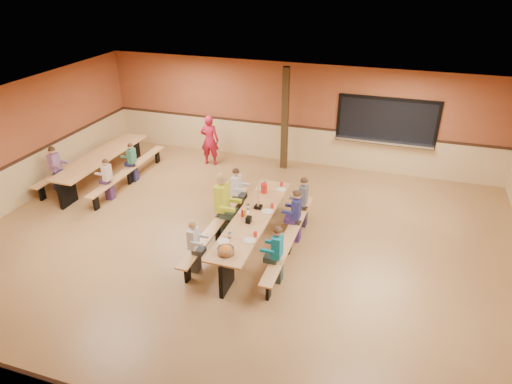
% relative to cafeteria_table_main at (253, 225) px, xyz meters
% --- Properties ---
extents(ground, '(12.00, 12.00, 0.00)m').
position_rel_cafeteria_table_main_xyz_m(ground, '(-0.26, -0.11, -0.53)').
color(ground, brown).
rests_on(ground, ground).
extents(room_envelope, '(12.04, 10.04, 3.02)m').
position_rel_cafeteria_table_main_xyz_m(room_envelope, '(-0.26, -0.11, 0.16)').
color(room_envelope, brown).
rests_on(room_envelope, ground).
extents(kitchen_pass_through, '(2.78, 0.28, 1.38)m').
position_rel_cafeteria_table_main_xyz_m(kitchen_pass_through, '(2.34, 4.85, 0.96)').
color(kitchen_pass_through, black).
rests_on(kitchen_pass_through, ground).
extents(structural_post, '(0.18, 0.18, 3.00)m').
position_rel_cafeteria_table_main_xyz_m(structural_post, '(-0.46, 4.29, 0.97)').
color(structural_post, '#302110').
rests_on(structural_post, ground).
extents(cafeteria_table_main, '(1.91, 3.70, 0.74)m').
position_rel_cafeteria_table_main_xyz_m(cafeteria_table_main, '(0.00, 0.00, 0.00)').
color(cafeteria_table_main, '#BF834B').
rests_on(cafeteria_table_main, ground).
extents(cafeteria_table_second, '(1.91, 3.70, 0.74)m').
position_rel_cafeteria_table_main_xyz_m(cafeteria_table_second, '(-5.07, 1.87, 0.00)').
color(cafeteria_table_second, '#BF834B').
rests_on(cafeteria_table_second, ground).
extents(seated_child_white_left, '(0.34, 0.28, 1.14)m').
position_rel_cafeteria_table_main_xyz_m(seated_child_white_left, '(-0.83, -1.20, 0.05)').
color(seated_child_white_left, silver).
rests_on(seated_child_white_left, ground).
extents(seated_adult_yellow, '(0.50, 0.41, 1.47)m').
position_rel_cafeteria_table_main_xyz_m(seated_adult_yellow, '(-0.83, 0.31, 0.21)').
color(seated_adult_yellow, '#C9D626').
rests_on(seated_adult_yellow, ground).
extents(seated_child_grey_left, '(0.37, 0.30, 1.21)m').
position_rel_cafeteria_table_main_xyz_m(seated_child_grey_left, '(-0.83, 1.21, 0.08)').
color(seated_child_grey_left, silver).
rests_on(seated_child_grey_left, ground).
extents(seated_child_teal_right, '(0.37, 0.30, 1.21)m').
position_rel_cafeteria_table_main_xyz_m(seated_child_teal_right, '(0.83, -1.00, 0.08)').
color(seated_child_teal_right, '#0F6E89').
rests_on(seated_child_teal_right, ground).
extents(seated_child_navy_right, '(0.37, 0.30, 1.22)m').
position_rel_cafeteria_table_main_xyz_m(seated_child_navy_right, '(0.83, 0.52, 0.08)').
color(seated_child_navy_right, navy).
rests_on(seated_child_navy_right, ground).
extents(seated_child_char_right, '(0.37, 0.30, 1.22)m').
position_rel_cafeteria_table_main_xyz_m(seated_child_char_right, '(0.83, 1.19, 0.08)').
color(seated_child_char_right, '#4E5159').
rests_on(seated_child_char_right, ground).
extents(seated_child_purple_sec, '(0.38, 0.31, 1.22)m').
position_rel_cafeteria_table_main_xyz_m(seated_child_purple_sec, '(-5.89, 0.97, 0.08)').
color(seated_child_purple_sec, '#8B5C89').
rests_on(seated_child_purple_sec, ground).
extents(seated_child_green_sec, '(0.32, 0.26, 1.11)m').
position_rel_cafeteria_table_main_xyz_m(seated_child_green_sec, '(-4.24, 2.08, 0.03)').
color(seated_child_green_sec, '#32745B').
rests_on(seated_child_green_sec, ground).
extents(seated_child_tan_sec, '(0.32, 0.26, 1.11)m').
position_rel_cafeteria_table_main_xyz_m(seated_child_tan_sec, '(-4.24, 0.92, 0.03)').
color(seated_child_tan_sec, '#C5AD9C').
rests_on(seated_child_tan_sec, ground).
extents(standing_woman, '(0.60, 0.43, 1.54)m').
position_rel_cafeteria_table_main_xyz_m(standing_woman, '(-2.65, 3.85, 0.24)').
color(standing_woman, '#AE132B').
rests_on(standing_woman, ground).
extents(punch_pitcher, '(0.16, 0.16, 0.22)m').
position_rel_cafeteria_table_main_xyz_m(punch_pitcher, '(-0.11, 1.14, 0.32)').
color(punch_pitcher, red).
rests_on(punch_pitcher, cafeteria_table_main).
extents(chip_bowl, '(0.32, 0.32, 0.15)m').
position_rel_cafeteria_table_main_xyz_m(chip_bowl, '(-0.04, -1.45, 0.29)').
color(chip_bowl, orange).
rests_on(chip_bowl, cafeteria_table_main).
extents(napkin_dispenser, '(0.10, 0.14, 0.13)m').
position_rel_cafeteria_table_main_xyz_m(napkin_dispenser, '(-0.00, -0.25, 0.28)').
color(napkin_dispenser, black).
rests_on(napkin_dispenser, cafeteria_table_main).
extents(condiment_mustard, '(0.06, 0.06, 0.17)m').
position_rel_cafeteria_table_main_xyz_m(condiment_mustard, '(-0.15, -0.05, 0.30)').
color(condiment_mustard, yellow).
rests_on(condiment_mustard, cafeteria_table_main).
extents(condiment_ketchup, '(0.06, 0.06, 0.17)m').
position_rel_cafeteria_table_main_xyz_m(condiment_ketchup, '(-0.21, -0.08, 0.30)').
color(condiment_ketchup, '#B2140F').
rests_on(condiment_ketchup, cafeteria_table_main).
extents(table_paddle, '(0.16, 0.16, 0.56)m').
position_rel_cafeteria_table_main_xyz_m(table_paddle, '(-0.00, 0.39, 0.35)').
color(table_paddle, black).
rests_on(table_paddle, cafeteria_table_main).
extents(place_settings, '(0.65, 3.30, 0.11)m').
position_rel_cafeteria_table_main_xyz_m(place_settings, '(0.00, -0.00, 0.27)').
color(place_settings, beige).
rests_on(place_settings, cafeteria_table_main).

